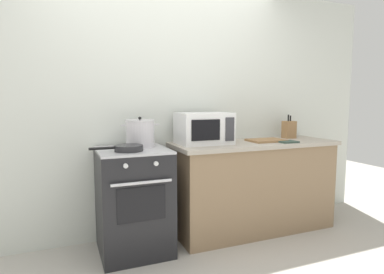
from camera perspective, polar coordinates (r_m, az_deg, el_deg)
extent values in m
cube|color=silver|center=(3.34, -0.87, 5.01)|extent=(4.40, 0.10, 2.50)
cube|color=#8C7051|center=(3.42, 10.87, -8.82)|extent=(1.64, 0.56, 0.88)
cube|color=#ADA393|center=(3.33, 11.04, -1.16)|extent=(1.70, 0.60, 0.04)
cube|color=black|center=(2.93, -10.27, -11.20)|extent=(0.60, 0.60, 0.90)
cube|color=#B7B7BC|center=(2.83, -10.46, -2.29)|extent=(0.60, 0.60, 0.02)
cube|color=black|center=(2.63, -8.91, -11.68)|extent=(0.39, 0.01, 0.28)
cylinder|color=silver|center=(2.56, -8.84, -8.02)|extent=(0.48, 0.02, 0.02)
cylinder|color=silver|center=(2.52, -11.66, -5.03)|extent=(0.04, 0.02, 0.04)
cylinder|color=silver|center=(2.57, -6.38, -4.69)|extent=(0.04, 0.02, 0.04)
cylinder|color=silver|center=(2.93, -9.16, 0.53)|extent=(0.26, 0.26, 0.23)
cylinder|color=silver|center=(2.92, -9.20, 2.92)|extent=(0.26, 0.26, 0.01)
sphere|color=black|center=(2.92, -9.21, 3.31)|extent=(0.03, 0.03, 0.03)
cylinder|color=silver|center=(2.90, -12.04, 2.02)|extent=(0.05, 0.01, 0.01)
cylinder|color=silver|center=(2.96, -6.39, 2.22)|extent=(0.05, 0.01, 0.01)
cylinder|color=#28282B|center=(2.71, -11.11, -1.94)|extent=(0.23, 0.23, 0.05)
cylinder|color=black|center=(2.68, -15.69, -1.95)|extent=(0.20, 0.02, 0.02)
cube|color=white|center=(3.10, 2.08, 1.56)|extent=(0.50, 0.36, 0.30)
cube|color=black|center=(2.91, 2.48, 1.23)|extent=(0.28, 0.01, 0.19)
cube|color=#38383D|center=(3.02, 6.71, 1.39)|extent=(0.09, 0.01, 0.22)
cube|color=#997047|center=(3.38, 13.00, -0.58)|extent=(0.36, 0.26, 0.02)
cube|color=#997047|center=(3.72, 16.78, 1.26)|extent=(0.13, 0.10, 0.19)
cylinder|color=black|center=(3.70, 16.68, 3.26)|extent=(0.02, 0.02, 0.07)
cylinder|color=black|center=(3.72, 17.02, 3.18)|extent=(0.02, 0.02, 0.06)
cube|color=#384C42|center=(3.34, 16.59, -0.81)|extent=(0.18, 0.14, 0.02)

